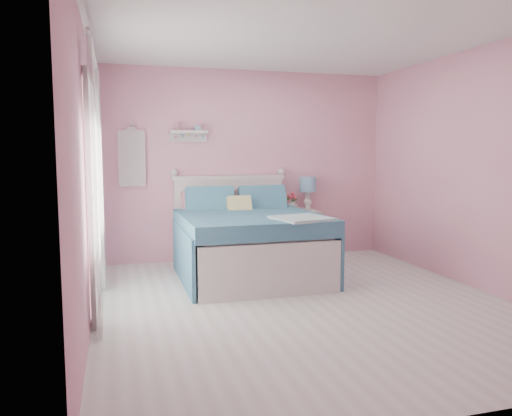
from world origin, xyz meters
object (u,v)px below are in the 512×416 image
bed (247,242)px  table_lamp (308,187)px  nightstand (301,234)px  teacup (299,209)px  vase (292,205)px

bed → table_lamp: bed is taller
nightstand → teacup: teacup is taller
bed → vase: (0.87, 0.80, 0.35)m
vase → table_lamp: bearing=7.8°
nightstand → vase: vase is taller
bed → teacup: (0.91, 0.63, 0.31)m
nightstand → vase: bearing=164.1°
bed → table_lamp: size_ratio=4.33×
nightstand → vase: (-0.13, 0.04, 0.42)m
bed → teacup: 1.15m
bed → vase: 1.23m
bed → table_lamp: bearing=36.0°
bed → nightstand: bed is taller
table_lamp → bed: bearing=-143.2°
teacup → bed: bearing=-145.3°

